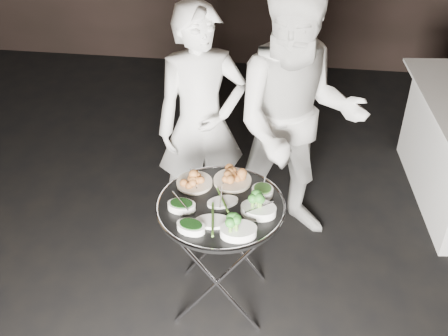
# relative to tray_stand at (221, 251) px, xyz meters

# --- Properties ---
(floor) EXTENTS (6.00, 7.00, 0.05)m
(floor) POSITION_rel_tray_stand_xyz_m (-0.13, -0.06, -0.47)
(floor) COLOR black
(floor) RESTS_ON ground
(tray_stand) EXTENTS (0.54, 0.45, 0.79)m
(tray_stand) POSITION_rel_tray_stand_xyz_m (0.00, 0.00, 0.00)
(tray_stand) COLOR silver
(tray_stand) RESTS_ON floor
(serving_tray) EXTENTS (0.73, 0.73, 0.04)m
(serving_tray) POSITION_rel_tray_stand_xyz_m (-0.00, 0.00, 0.35)
(serving_tray) COLOR black
(serving_tray) RESTS_ON tray_stand
(potato_plate_a) EXTENTS (0.21, 0.21, 0.08)m
(potato_plate_a) POSITION_rel_tray_stand_xyz_m (-0.18, 0.17, 0.40)
(potato_plate_a) COLOR beige
(potato_plate_a) RESTS_ON serving_tray
(potato_plate_b) EXTENTS (0.24, 0.24, 0.08)m
(potato_plate_b) POSITION_rel_tray_stand_xyz_m (0.04, 0.22, 0.40)
(potato_plate_b) COLOR beige
(potato_plate_b) RESTS_ON serving_tray
(greens_bowl) EXTENTS (0.12, 0.12, 0.07)m
(greens_bowl) POSITION_rel_tray_stand_xyz_m (0.23, 0.12, 0.39)
(greens_bowl) COLOR white
(greens_bowl) RESTS_ON serving_tray
(asparagus_plate_a) EXTENTS (0.21, 0.16, 0.04)m
(asparagus_plate_a) POSITION_rel_tray_stand_xyz_m (0.01, 0.01, 0.38)
(asparagus_plate_a) COLOR white
(asparagus_plate_a) RESTS_ON serving_tray
(asparagus_plate_b) EXTENTS (0.21, 0.14, 0.04)m
(asparagus_plate_b) POSITION_rel_tray_stand_xyz_m (-0.02, -0.16, 0.38)
(asparagus_plate_b) COLOR white
(asparagus_plate_b) RESTS_ON serving_tray
(spinach_bowl_a) EXTENTS (0.16, 0.11, 0.06)m
(spinach_bowl_a) POSITION_rel_tray_stand_xyz_m (-0.21, -0.06, 0.39)
(spinach_bowl_a) COLOR white
(spinach_bowl_a) RESTS_ON serving_tray
(spinach_bowl_b) EXTENTS (0.18, 0.14, 0.06)m
(spinach_bowl_b) POSITION_rel_tray_stand_xyz_m (-0.13, -0.23, 0.39)
(spinach_bowl_b) COLOR white
(spinach_bowl_b) RESTS_ON serving_tray
(broccoli_bowl_a) EXTENTS (0.21, 0.16, 0.08)m
(broccoli_bowl_a) POSITION_rel_tray_stand_xyz_m (0.21, -0.05, 0.40)
(broccoli_bowl_a) COLOR white
(broccoli_bowl_a) RESTS_ON serving_tray
(broccoli_bowl_b) EXTENTS (0.22, 0.17, 0.08)m
(broccoli_bowl_b) POSITION_rel_tray_stand_xyz_m (0.12, -0.23, 0.40)
(broccoli_bowl_b) COLOR white
(broccoli_bowl_b) RESTS_ON serving_tray
(serving_utensils) EXTENTS (0.58, 0.41, 0.01)m
(serving_utensils) POSITION_rel_tray_stand_xyz_m (0.02, 0.07, 0.41)
(serving_utensils) COLOR silver
(serving_utensils) RESTS_ON serving_tray
(waiter_left) EXTENTS (0.71, 0.59, 1.68)m
(waiter_left) POSITION_rel_tray_stand_xyz_m (-0.23, 0.76, 0.40)
(waiter_left) COLOR silver
(waiter_left) RESTS_ON floor
(waiter_right) EXTENTS (0.99, 0.81, 1.86)m
(waiter_right) POSITION_rel_tray_stand_xyz_m (0.40, 0.74, 0.49)
(waiter_right) COLOR silver
(waiter_right) RESTS_ON floor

